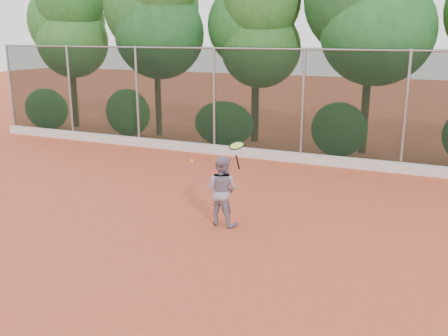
% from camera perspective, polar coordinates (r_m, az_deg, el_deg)
% --- Properties ---
extents(ground, '(80.00, 80.00, 0.00)m').
position_cam_1_polar(ground, '(9.71, -2.41, -8.56)').
color(ground, '#C24A2D').
rests_on(ground, ground).
extents(concrete_curb, '(24.00, 0.20, 0.30)m').
position_cam_1_polar(concrete_curb, '(15.76, 8.56, 1.17)').
color(concrete_curb, beige).
rests_on(concrete_curb, ground).
extents(tennis_player, '(0.76, 0.61, 1.49)m').
position_cam_1_polar(tennis_player, '(10.36, -0.27, -2.59)').
color(tennis_player, gray).
rests_on(tennis_player, ground).
extents(chainlink_fence, '(24.09, 0.09, 3.50)m').
position_cam_1_polar(chainlink_fence, '(15.62, 8.98, 7.41)').
color(chainlink_fence, black).
rests_on(chainlink_fence, ground).
extents(foliage_backdrop, '(23.70, 3.63, 7.55)m').
position_cam_1_polar(foliage_backdrop, '(17.55, 9.29, 16.55)').
color(foliage_backdrop, '#412919').
rests_on(foliage_backdrop, ground).
extents(tennis_racket, '(0.39, 0.39, 0.57)m').
position_cam_1_polar(tennis_racket, '(9.87, 1.46, 2.35)').
color(tennis_racket, black).
rests_on(tennis_racket, ground).
extents(tennis_ball_in_flight, '(0.07, 0.07, 0.07)m').
position_cam_1_polar(tennis_ball_in_flight, '(10.71, -3.72, 0.81)').
color(tennis_ball_in_flight, '#B5CC2E').
rests_on(tennis_ball_in_flight, ground).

